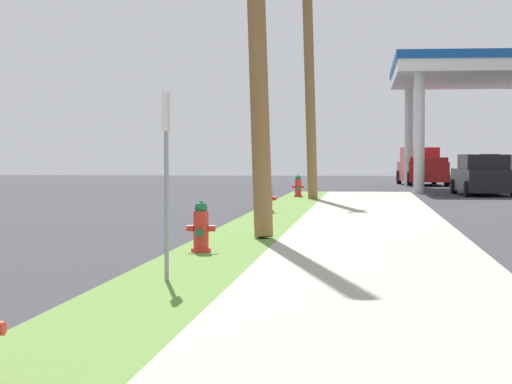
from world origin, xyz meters
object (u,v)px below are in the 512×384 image
object	(u,v)px
fire_hydrant_fourth	(298,187)
car_tan_by_near_pump	(512,173)
street_sign_post	(166,146)
truck_red_at_forecourt	(422,168)
fire_hydrant_third	(268,199)
fire_hydrant_second	(201,230)
car_black_by_far_pump	(483,177)
utility_pole_background	(309,66)

from	to	relation	value
fire_hydrant_fourth	car_tan_by_near_pump	xyz separation A→B (m)	(9.31, 15.64, 0.28)
street_sign_post	truck_red_at_forecourt	xyz separation A→B (m)	(5.14, 44.29, -0.72)
fire_hydrant_fourth	truck_red_at_forecourt	size ratio (longest dim) A/B	0.13
street_sign_post	truck_red_at_forecourt	world-z (taller)	street_sign_post
fire_hydrant_fourth	truck_red_at_forecourt	world-z (taller)	truck_red_at_forecourt
street_sign_post	fire_hydrant_third	bearing A→B (deg)	90.71
car_tan_by_near_pump	truck_red_at_forecourt	bearing A→B (deg)	136.08
fire_hydrant_fourth	fire_hydrant_second	bearing A→B (deg)	-90.21
car_tan_by_near_pump	car_black_by_far_pump	xyz separation A→B (m)	(-2.49, -10.50, 0.00)
street_sign_post	car_black_by_far_pump	world-z (taller)	street_sign_post
fire_hydrant_second	car_black_by_far_pump	distance (m)	27.24
fire_hydrant_third	car_black_by_far_pump	xyz separation A→B (m)	(6.92, 15.37, 0.28)
fire_hydrant_fourth	utility_pole_background	distance (m)	4.48
utility_pole_background	fire_hydrant_third	bearing A→B (deg)	-94.08
fire_hydrant_second	street_sign_post	bearing A→B (deg)	-87.48
fire_hydrant_third	car_black_by_far_pump	size ratio (longest dim) A/B	0.16
fire_hydrant_fourth	truck_red_at_forecourt	distance (m)	20.26
fire_hydrant_fourth	street_sign_post	distance (m)	24.75
car_tan_by_near_pump	car_black_by_far_pump	bearing A→B (deg)	-103.35
car_black_by_far_pump	street_sign_post	bearing A→B (deg)	-102.72
fire_hydrant_third	car_tan_by_near_pump	distance (m)	27.53
fire_hydrant_second	truck_red_at_forecourt	xyz separation A→B (m)	(5.30, 40.79, 0.47)
fire_hydrant_second	fire_hydrant_fourth	bearing A→B (deg)	89.79
fire_hydrant_second	car_black_by_far_pump	xyz separation A→B (m)	(6.89, 26.35, 0.28)
utility_pole_background	car_black_by_far_pump	xyz separation A→B (m)	(6.34, 7.18, -3.69)
street_sign_post	fire_hydrant_fourth	bearing A→B (deg)	90.18
car_black_by_far_pump	car_tan_by_near_pump	bearing A→B (deg)	76.65
fire_hydrant_second	truck_red_at_forecourt	distance (m)	41.13
fire_hydrant_second	fire_hydrant_third	size ratio (longest dim) A/B	1.00
fire_hydrant_fourth	street_sign_post	bearing A→B (deg)	-89.82
street_sign_post	car_black_by_far_pump	distance (m)	30.62
fire_hydrant_second	truck_red_at_forecourt	world-z (taller)	truck_red_at_forecourt
utility_pole_background	car_tan_by_near_pump	world-z (taller)	utility_pole_background
fire_hydrant_second	fire_hydrant_fourth	world-z (taller)	same
utility_pole_background	truck_red_at_forecourt	xyz separation A→B (m)	(4.74, 21.61, -3.49)
utility_pole_background	truck_red_at_forecourt	world-z (taller)	utility_pole_background
street_sign_post	car_tan_by_near_pump	xyz separation A→B (m)	(9.23, 40.36, -0.91)
utility_pole_background	street_sign_post	distance (m)	22.85
truck_red_at_forecourt	car_tan_by_near_pump	bearing A→B (deg)	-43.92
fire_hydrant_third	car_tan_by_near_pump	xyz separation A→B (m)	(9.41, 25.87, 0.28)
fire_hydrant_second	truck_red_at_forecourt	bearing A→B (deg)	82.60
fire_hydrant_third	truck_red_at_forecourt	xyz separation A→B (m)	(5.33, 29.81, 0.47)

